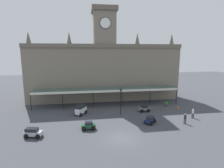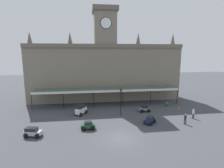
# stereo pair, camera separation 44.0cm
# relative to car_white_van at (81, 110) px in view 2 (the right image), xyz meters

# --- Properties ---
(ground_plane) EXTENTS (140.00, 140.00, 0.00)m
(ground_plane) POSITION_rel_car_white_van_xyz_m (5.42, -9.99, -0.81)
(ground_plane) COLOR #3E4046
(station_building) EXTENTS (34.51, 5.66, 20.74)m
(station_building) POSITION_rel_car_white_van_xyz_m (5.42, 10.05, 6.47)
(station_building) COLOR slate
(station_building) RESTS_ON ground
(entrance_canopy) EXTENTS (30.09, 3.26, 3.60)m
(entrance_canopy) POSITION_rel_car_white_van_xyz_m (5.42, 5.07, 2.65)
(entrance_canopy) COLOR #38564C
(entrance_canopy) RESTS_ON ground
(car_white_van) EXTENTS (2.36, 2.58, 1.77)m
(car_white_van) POSITION_rel_car_white_van_xyz_m (0.00, 0.00, 0.00)
(car_white_van) COLOR silver
(car_white_van) RESTS_ON ground
(car_navy_sedan) EXTENTS (2.20, 2.23, 1.19)m
(car_navy_sedan) POSITION_rel_car_white_van_xyz_m (10.92, -5.72, -0.30)
(car_navy_sedan) COLOR #19214C
(car_navy_sedan) RESTS_ON ground
(car_grey_sedan) EXTENTS (2.09, 1.59, 1.19)m
(car_grey_sedan) POSITION_rel_car_white_van_xyz_m (11.86, -0.15, -0.30)
(car_grey_sedan) COLOR slate
(car_grey_sedan) RESTS_ON ground
(car_silver_estate) EXTENTS (2.39, 1.84, 1.27)m
(car_silver_estate) POSITION_rel_car_white_van_xyz_m (-6.11, -7.90, -0.24)
(car_silver_estate) COLOR #B2B5BA
(car_silver_estate) RESTS_ON ground
(car_green_sedan) EXTENTS (2.09, 1.59, 1.19)m
(car_green_sedan) POSITION_rel_car_white_van_xyz_m (1.20, -6.57, -0.30)
(car_green_sedan) COLOR #1E512D
(car_green_sedan) RESTS_ON ground
(pedestrian_beside_cars) EXTENTS (0.39, 0.34, 1.67)m
(pedestrian_beside_cars) POSITION_rel_car_white_van_xyz_m (18.96, -4.65, 0.10)
(pedestrian_beside_cars) COLOR #3F384C
(pedestrian_beside_cars) RESTS_ON ground
(pedestrian_near_entrance) EXTENTS (0.37, 0.34, 1.67)m
(pedestrian_near_entrance) POSITION_rel_car_white_van_xyz_m (16.32, -6.71, 0.10)
(pedestrian_near_entrance) COLOR #3F384C
(pedestrian_near_entrance) RESTS_ON ground
(victorian_lamppost) EXTENTS (0.30, 0.30, 5.00)m
(victorian_lamppost) POSITION_rel_car_white_van_xyz_m (7.03, -1.47, 2.29)
(victorian_lamppost) COLOR black
(victorian_lamppost) RESTS_ON ground
(traffic_cone) EXTENTS (0.40, 0.40, 0.60)m
(traffic_cone) POSITION_rel_car_white_van_xyz_m (19.24, 0.80, -0.51)
(traffic_cone) COLOR orange
(traffic_cone) RESTS_ON ground
(planter_by_canopy) EXTENTS (0.60, 0.60, 0.96)m
(planter_by_canopy) POSITION_rel_car_white_van_xyz_m (17.47, 2.38, -0.32)
(planter_by_canopy) COLOR #47423D
(planter_by_canopy) RESTS_ON ground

